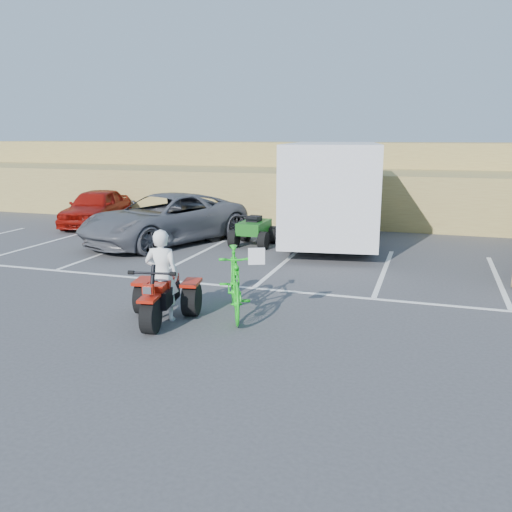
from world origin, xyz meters
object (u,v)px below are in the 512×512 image
(grey_pickup, at_px, (165,219))
(red_car, at_px, (96,207))
(red_trike_atv, at_px, (161,322))
(rider, at_px, (162,275))
(quad_atv_green, at_px, (254,245))
(quad_atv_blue, at_px, (215,237))
(cargo_trailer, at_px, (332,189))
(green_dirt_bike, at_px, (235,282))

(grey_pickup, relative_size, red_car, 1.37)
(red_trike_atv, distance_m, grey_pickup, 7.81)
(rider, height_order, quad_atv_green, rider)
(rider, bearing_deg, red_trike_atv, 90.00)
(red_car, xyz_separation_m, quad_atv_blue, (5.33, -0.98, -0.71))
(rider, bearing_deg, cargo_trailer, -111.26)
(rider, relative_size, cargo_trailer, 0.24)
(green_dirt_bike, distance_m, quad_atv_green, 6.89)
(rider, bearing_deg, red_car, -60.75)
(green_dirt_bike, bearing_deg, quad_atv_blue, 91.74)
(red_car, distance_m, quad_atv_blue, 5.47)
(quad_atv_green, bearing_deg, grey_pickup, -169.33)
(green_dirt_bike, relative_size, quad_atv_blue, 1.28)
(rider, height_order, green_dirt_bike, rider)
(red_trike_atv, bearing_deg, grey_pickup, 106.10)
(quad_atv_blue, bearing_deg, red_trike_atv, -49.63)
(red_car, bearing_deg, green_dirt_bike, -55.51)
(quad_atv_green, bearing_deg, red_trike_atv, -84.53)
(red_trike_atv, relative_size, cargo_trailer, 0.24)
(red_trike_atv, relative_size, grey_pickup, 0.30)
(red_trike_atv, xyz_separation_m, quad_atv_blue, (-2.33, 8.30, 0.00))
(green_dirt_bike, height_order, cargo_trailer, cargo_trailer)
(green_dirt_bike, bearing_deg, rider, -173.59)
(grey_pickup, relative_size, cargo_trailer, 0.80)
(grey_pickup, distance_m, red_car, 4.77)
(red_trike_atv, bearing_deg, cargo_trailer, 69.09)
(quad_atv_green, bearing_deg, cargo_trailer, 32.09)
(green_dirt_bike, bearing_deg, red_trike_atv, -167.91)
(rider, relative_size, quad_atv_blue, 1.02)
(grey_pickup, bearing_deg, quad_atv_green, 32.53)
(red_car, xyz_separation_m, cargo_trailer, (9.25, -0.48, 1.01))
(cargo_trailer, bearing_deg, rider, -108.80)
(rider, xyz_separation_m, green_dirt_bike, (1.19, 0.68, -0.21))
(green_dirt_bike, distance_m, grey_pickup, 7.69)
(rider, bearing_deg, quad_atv_blue, -84.89)
(quad_atv_blue, bearing_deg, cargo_trailer, 31.93)
(red_car, bearing_deg, cargo_trailer, -14.73)
(red_trike_atv, xyz_separation_m, rider, (-0.03, 0.15, 0.87))
(red_trike_atv, relative_size, quad_atv_green, 1.05)
(red_car, height_order, quad_atv_green, red_car)
(quad_atv_blue, bearing_deg, red_car, -165.67)
(rider, distance_m, green_dirt_bike, 1.39)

